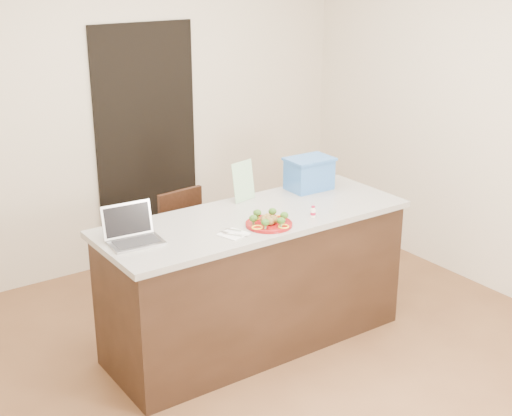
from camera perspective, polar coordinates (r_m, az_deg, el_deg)
ground at (r=4.81m, az=1.63°, el=-11.79°), size 4.00×4.00×0.00m
room_shell at (r=4.20m, az=1.84°, el=7.40°), size 4.00×4.00×4.00m
doorway at (r=6.05m, az=-8.72°, el=5.02°), size 0.90×0.02×2.00m
island at (r=4.77m, az=-0.11°, el=-5.76°), size 2.06×0.76×0.92m
plate at (r=4.42m, az=1.04°, el=-1.27°), size 0.29×0.29×0.02m
meatballs at (r=4.41m, az=1.07°, el=-0.92°), size 0.11×0.11×0.04m
broccoli at (r=4.40m, az=1.04°, el=-0.71°), size 0.24×0.25×0.04m
pepper_rings at (r=4.42m, az=1.04°, el=-1.15°), size 0.29×0.29×0.01m
napkin at (r=4.28m, az=-1.82°, el=-2.10°), size 0.19×0.19×0.01m
fork at (r=4.28m, az=-2.12°, el=-2.05°), size 0.08×0.15×0.00m
knife at (r=4.28m, az=-1.36°, el=-2.00°), size 0.07×0.18×0.01m
yogurt_bottle at (r=4.57m, az=4.59°, el=-0.35°), size 0.03×0.03×0.07m
laptop at (r=4.23m, az=-9.91°, el=-1.87°), size 0.32×0.26×0.22m
leaflet at (r=4.83m, az=-1.02°, el=2.16°), size 0.20×0.08×0.27m
blue_box at (r=5.08m, az=4.28°, el=2.78°), size 0.33×0.24×0.23m
chair at (r=5.37m, az=-5.50°, el=-2.57°), size 0.41×0.41×0.85m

